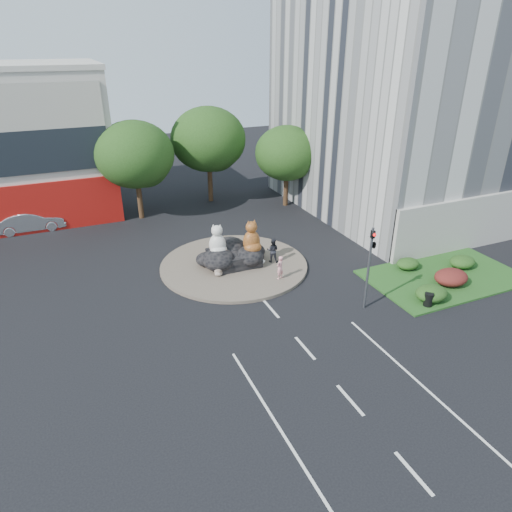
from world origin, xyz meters
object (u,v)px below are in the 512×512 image
Objects in this scene: kitten_calico at (218,269)px; kitten_white at (261,258)px; cat_tabby at (251,236)px; pedestrian_dark at (273,250)px; pedestrian_pink at (280,267)px; parked_car at (30,220)px; cat_white at (217,239)px; litter_bin at (428,299)px.

kitten_white is at bearing 55.50° from kitten_calico.
pedestrian_dark is at bearing -17.30° from cat_tabby.
kitten_white is 0.53× the size of pedestrian_dark.
cat_tabby is 3.10m from pedestrian_pink.
kitten_white is 0.17× the size of parked_car.
cat_white reaches higher than litter_bin.
cat_tabby is at bearing 129.02° from litter_bin.
litter_bin is at bearing 107.21° from pedestrian_pink.
kitten_white is at bearing -30.78° from cat_tabby.
cat_tabby is 2.26× the size of kitten_calico.
pedestrian_dark is (1.43, -0.32, -1.18)m from cat_tabby.
pedestrian_pink is 0.92× the size of pedestrian_dark.
pedestrian_dark is (4.11, 0.45, 0.35)m from kitten_calico.
kitten_white is at bearing 30.21° from pedestrian_dark.
litter_bin is at bearing -20.96° from cat_white.
kitten_calico is 12.91m from litter_bin.
cat_white is at bearing -75.10° from pedestrian_pink.
kitten_white is 10.99m from litter_bin.
pedestrian_pink is (3.48, -1.95, 0.28)m from kitten_calico.
pedestrian_dark is 20.32m from parked_car.
cat_white is 3.93m from pedestrian_dark.
parked_car is (-11.62, 12.58, -1.32)m from cat_white.
cat_white reaches higher than parked_car.
cat_tabby is 1.44× the size of pedestrian_pink.
cat_tabby reaches higher than kitten_calico.
litter_bin is (9.96, -8.21, -0.18)m from kitten_calico.
parked_car is (-11.18, 13.83, 0.16)m from kitten_calico.
pedestrian_dark is (0.86, -0.04, 0.40)m from kitten_white.
pedestrian_pink is at bearing 108.39° from pedestrian_dark.
parked_car is (-15.29, 13.38, -0.19)m from pedestrian_dark.
kitten_calico is at bearing 140.50° from litter_bin.
litter_bin is at bearing 7.37° from kitten_calico.
cat_white is 4.57m from pedestrian_pink.
pedestrian_dark is at bearing 53.11° from kitten_calico.
kitten_calico is (-2.68, -0.77, -1.53)m from cat_tabby.
pedestrian_pink is 21.54m from parked_car.
cat_white is 0.96× the size of cat_tabby.
cat_white is 0.41× the size of parked_car.
litter_bin is at bearing -136.49° from parked_car.
cat_white is 1.28× the size of pedestrian_dark.
kitten_white is (3.25, 0.49, -0.05)m from kitten_calico.
cat_white is 17.18m from parked_car.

